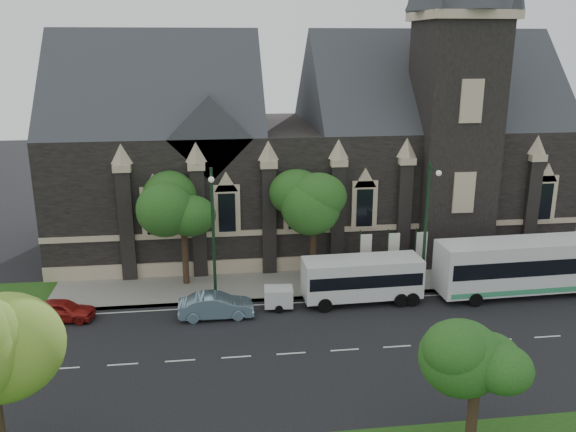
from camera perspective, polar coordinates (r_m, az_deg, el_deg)
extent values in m
plane|color=black|center=(33.38, 0.30, -13.06)|extent=(160.00, 160.00, 0.00)
cube|color=gray|center=(41.83, -1.46, -6.63)|extent=(80.00, 5.00, 0.15)
cube|color=black|center=(50.28, 1.85, 3.21)|extent=(40.00, 15.00, 10.00)
cube|color=#303338|center=(48.92, -12.26, 8.44)|extent=(16.00, 15.00, 15.00)
cube|color=#303338|center=(51.94, 12.99, 8.83)|extent=(20.00, 15.00, 15.00)
cube|color=#303338|center=(44.30, -7.51, 7.89)|extent=(6.00, 6.00, 6.00)
cube|color=black|center=(46.56, 15.44, 6.60)|extent=(5.50, 5.50, 18.00)
cube|color=#CCB293|center=(46.01, 16.33, 17.95)|extent=(6.20, 6.20, 0.60)
cube|color=#CCB293|center=(43.59, 3.41, -1.32)|extent=(40.00, 0.22, 0.40)
cube|color=#CCB293|center=(44.44, 3.35, -4.52)|extent=(40.00, 0.25, 1.20)
cube|color=black|center=(42.68, 0.84, 0.56)|extent=(1.20, 0.12, 2.80)
sphere|color=olive|center=(23.78, -24.88, -8.48)|extent=(3.12, 3.12, 3.12)
cylinder|color=black|center=(26.30, 17.16, -18.82)|extent=(0.44, 0.44, 3.08)
sphere|color=#184F1A|center=(24.76, 17.74, -13.21)|extent=(3.20, 3.20, 3.20)
sphere|color=#184F1A|center=(25.20, 18.54, -11.20)|extent=(2.40, 2.40, 2.40)
cylinder|color=black|center=(42.45, 2.42, -3.54)|extent=(0.44, 0.44, 3.96)
sphere|color=#184F1A|center=(41.35, 2.48, 1.24)|extent=(3.84, 3.84, 3.84)
sphere|color=#184F1A|center=(41.99, 3.29, 2.47)|extent=(2.88, 2.88, 2.88)
cylinder|color=black|center=(41.93, -9.82, -4.02)|extent=(0.44, 0.44, 3.96)
sphere|color=#184F1A|center=(40.84, -10.06, 0.71)|extent=(3.68, 3.68, 3.68)
sphere|color=#184F1A|center=(41.30, -9.12, 1.92)|extent=(2.76, 2.76, 2.76)
cylinder|color=#15301B|center=(40.50, 13.05, -1.18)|extent=(0.20, 0.20, 9.00)
cylinder|color=#15301B|center=(38.74, 13.85, 4.41)|extent=(0.10, 1.60, 0.10)
sphere|color=silver|center=(38.04, 14.27, 4.01)|extent=(0.36, 0.36, 0.36)
cylinder|color=#15301B|center=(38.03, -7.16, -2.02)|extent=(0.20, 0.20, 9.00)
cylinder|color=#15301B|center=(36.16, -7.38, 3.92)|extent=(0.10, 1.60, 0.10)
sphere|color=silver|center=(35.40, -7.37, 3.49)|extent=(0.36, 0.36, 0.36)
cylinder|color=#15301B|center=(41.66, 6.85, -4.00)|extent=(0.10, 0.10, 4.00)
cube|color=white|center=(41.57, 7.48, -3.19)|extent=(0.80, 0.04, 2.20)
cylinder|color=#15301B|center=(42.19, 9.49, -3.85)|extent=(0.10, 0.10, 4.00)
cube|color=white|center=(42.12, 10.12, -3.05)|extent=(0.80, 0.04, 2.20)
cylinder|color=#15301B|center=(42.79, 12.06, -3.70)|extent=(0.10, 0.10, 4.00)
cube|color=white|center=(42.75, 12.68, -2.91)|extent=(0.80, 0.04, 2.20)
cube|color=silver|center=(43.11, 22.40, -4.29)|extent=(13.09, 3.11, 3.35)
cube|color=black|center=(43.03, 22.43, -4.00)|extent=(12.57, 3.13, 1.06)
cube|color=#369562|center=(43.58, 22.20, -5.98)|extent=(12.57, 3.12, 0.35)
cylinder|color=black|center=(40.46, 17.56, -7.68)|extent=(0.91, 0.31, 0.90)
cylinder|color=black|center=(42.69, 15.96, -6.26)|extent=(0.91, 0.31, 0.90)
cylinder|color=black|center=(46.81, 25.43, -5.25)|extent=(0.91, 0.31, 0.90)
cube|color=silver|center=(39.12, 7.10, -5.84)|extent=(7.74, 2.61, 2.51)
cube|color=black|center=(39.07, 7.10, -5.67)|extent=(7.44, 2.64, 0.83)
cylinder|color=black|center=(37.92, 3.57, -8.55)|extent=(0.91, 0.30, 0.90)
cylinder|color=black|center=(40.08, 2.83, -7.13)|extent=(0.91, 0.30, 0.90)
cylinder|color=black|center=(39.23, 10.79, -7.95)|extent=(0.91, 0.30, 0.90)
cylinder|color=black|center=(41.32, 9.68, -6.61)|extent=(0.91, 0.30, 0.90)
cylinder|color=black|center=(39.48, 11.85, -7.85)|extent=(0.91, 0.30, 0.90)
cylinder|color=black|center=(41.56, 10.69, -6.53)|extent=(0.91, 0.30, 0.90)
cube|color=silver|center=(38.19, -0.92, -7.75)|extent=(1.89, 1.47, 1.17)
cylinder|color=black|center=(37.81, -0.87, -8.93)|extent=(0.51, 0.22, 0.50)
cylinder|color=black|center=(39.03, -0.96, -8.09)|extent=(0.51, 0.22, 0.50)
cylinder|color=black|center=(38.38, 0.84, -8.14)|extent=(1.08, 0.16, 0.08)
imported|color=#7292A5|center=(37.31, -6.93, -8.56)|extent=(4.63, 1.64, 1.52)
imported|color=maroon|center=(39.22, -20.88, -8.44)|extent=(4.11, 2.06, 1.34)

